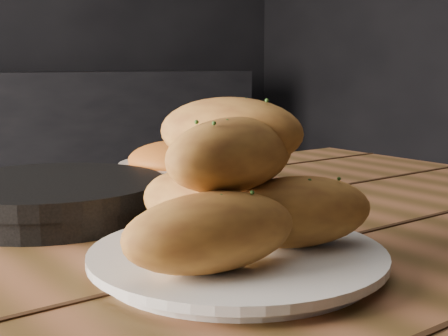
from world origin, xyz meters
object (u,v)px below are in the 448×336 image
Objects in this scene: bread_rolls at (234,187)px; skillet at (54,197)px; bowl at (182,168)px; plate at (237,258)px.

bread_rolls reaches higher than skillet.
bowl reaches higher than skillet.
plate is 1.02× the size of bread_rolls.
skillet is 0.22m from bowl.
skillet is at bearing 100.28° from bread_rolls.
bread_rolls is 0.65× the size of skillet.
bowl reaches higher than plate.
bowl is (0.22, 0.04, 0.01)m from skillet.
skillet is (-0.05, 0.29, -0.05)m from bread_rolls.
skillet is 2.17× the size of bowl.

